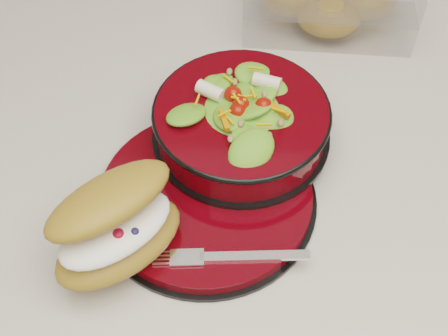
# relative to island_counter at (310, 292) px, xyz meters

# --- Properties ---
(island_counter) EXTENTS (1.24, 0.74, 0.90)m
(island_counter) POSITION_rel_island_counter_xyz_m (0.00, 0.00, 0.00)
(island_counter) COLOR beige
(island_counter) RESTS_ON ground
(dinner_plate) EXTENTS (0.26, 0.26, 0.02)m
(dinner_plate) POSITION_rel_island_counter_xyz_m (-0.17, -0.12, 0.46)
(dinner_plate) COLOR black
(dinner_plate) RESTS_ON island_counter
(salad_bowl) EXTENTS (0.22, 0.22, 0.09)m
(salad_bowl) POSITION_rel_island_counter_xyz_m (-0.14, -0.03, 0.50)
(salad_bowl) COLOR black
(salad_bowl) RESTS_ON dinner_plate
(croissant) EXTENTS (0.16, 0.17, 0.09)m
(croissant) POSITION_rel_island_counter_xyz_m (-0.26, -0.19, 0.51)
(croissant) COLOR #A27331
(croissant) RESTS_ON dinner_plate
(fork) EXTENTS (0.15, 0.03, 0.00)m
(fork) POSITION_rel_island_counter_xyz_m (-0.14, -0.20, 0.47)
(fork) COLOR silver
(fork) RESTS_ON dinner_plate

